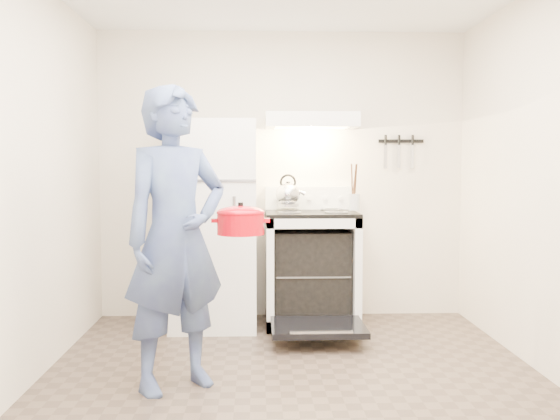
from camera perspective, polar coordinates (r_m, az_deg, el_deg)
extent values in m
plane|color=brown|center=(3.95, 1.33, -15.74)|extent=(3.60, 3.60, 0.00)
cube|color=#F0E2CA|center=(5.51, 0.20, 3.20)|extent=(3.20, 0.02, 2.50)
cube|color=white|center=(5.19, -6.05, -1.31)|extent=(0.70, 0.70, 1.70)
cube|color=white|center=(5.27, 2.86, -5.48)|extent=(0.76, 0.65, 0.92)
cube|color=black|center=(5.21, 2.88, -0.32)|extent=(0.76, 0.65, 0.03)
cube|color=white|center=(5.49, 2.62, 1.11)|extent=(0.76, 0.07, 0.20)
cube|color=black|center=(4.76, 3.48, -10.65)|extent=(0.70, 0.54, 0.04)
cube|color=slate|center=(5.28, 2.86, -5.69)|extent=(0.60, 0.52, 0.01)
cube|color=white|center=(5.28, 2.84, 8.15)|extent=(0.76, 0.50, 0.12)
cube|color=black|center=(5.64, 11.00, 6.20)|extent=(0.40, 0.02, 0.03)
cylinder|color=#8D6D4E|center=(5.32, 3.65, -5.45)|extent=(0.36, 0.36, 0.02)
cylinder|color=silver|center=(5.01, 6.78, 0.73)|extent=(0.11, 0.11, 0.13)
imported|color=navy|center=(3.76, -9.50, -2.57)|extent=(0.79, 0.73, 1.81)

